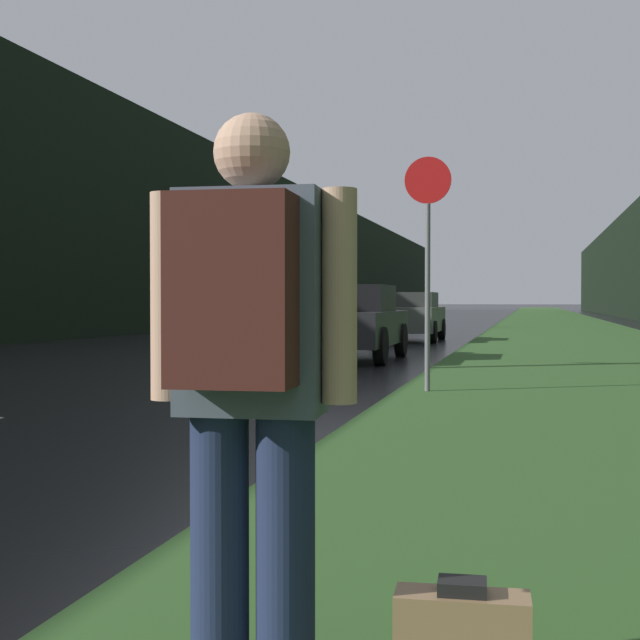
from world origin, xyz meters
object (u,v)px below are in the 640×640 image
(car_passing_near, at_px, (353,322))
(stop_sign, at_px, (428,253))
(hitchhiker_with_backpack, at_px, (249,375))
(car_passing_far, at_px, (410,316))

(car_passing_near, bearing_deg, stop_sign, 109.92)
(hitchhiker_with_backpack, distance_m, car_passing_near, 15.64)
(stop_sign, bearing_deg, hitchhiker_with_backpack, -86.61)
(hitchhiker_with_backpack, height_order, car_passing_far, hitchhiker_with_backpack)
(hitchhiker_with_backpack, distance_m, car_passing_far, 24.30)
(car_passing_far, bearing_deg, stop_sign, 98.49)
(stop_sign, distance_m, car_passing_near, 6.60)
(stop_sign, relative_size, hitchhiker_with_backpack, 1.78)
(stop_sign, relative_size, car_passing_near, 0.72)
(hitchhiker_with_backpack, xyz_separation_m, car_passing_near, (-2.77, 15.39, -0.23))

